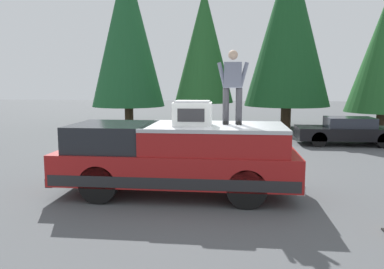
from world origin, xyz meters
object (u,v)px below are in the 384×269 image
Objects in this scene: pickup_truck at (177,157)px; person_on_truck_bed at (233,85)px; compressor_unit at (192,113)px; parked_car_black at (347,131)px.

person_on_truck_bed reaches higher than pickup_truck.
pickup_truck is at bearing 99.04° from person_on_truck_bed.
pickup_truck is 1.13m from compressor_unit.
compressor_unit is 9.88m from parked_car_black.
person_on_truck_bed is at bearing -80.96° from pickup_truck.
person_on_truck_bed reaches higher than compressor_unit.
pickup_truck is 1.35× the size of parked_car_black.
parked_car_black is (7.60, -4.79, -1.97)m from person_on_truck_bed.
parked_car_black is at bearing -37.83° from pickup_truck.
compressor_unit is (-0.18, -0.38, 1.05)m from pickup_truck.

